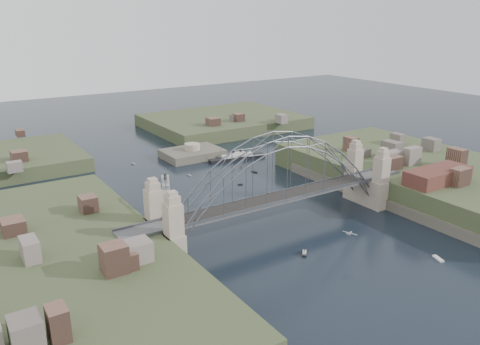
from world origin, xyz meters
name	(u,v)px	position (x,y,z in m)	size (l,w,h in m)	color
ground	(278,228)	(0.00, 0.00, 0.00)	(500.00, 500.00, 0.00)	black
bridge	(279,182)	(0.00, 0.00, 12.32)	(84.00, 13.80, 24.60)	#4F4F51
shore_west	(43,285)	(-57.32, 0.00, 1.97)	(50.50, 90.00, 12.00)	#3B4628
shore_east	(422,181)	(57.32, 0.00, 1.97)	(50.50, 90.00, 12.00)	#3B4628
headland_ne	(223,125)	(50.00, 110.00, 0.75)	(70.00, 55.00, 9.50)	#3B4628
fort_island	(193,158)	(12.00, 70.00, -0.34)	(22.00, 16.00, 9.40)	#514B3F
wharf_shed	(438,176)	(44.00, -14.00, 10.00)	(20.00, 8.00, 4.00)	#592D26
finger_pier	(469,229)	(39.00, -28.00, 0.70)	(4.00, 22.00, 1.40)	#4F4F51
naval_cruiser_near	(166,185)	(-11.35, 43.70, 0.88)	(9.82, 18.29, 5.66)	gray
naval_cruiser_far	(81,159)	(-25.50, 87.79, 0.79)	(5.40, 15.05, 5.05)	gray
ocean_liner	(237,157)	(24.65, 57.86, 0.86)	(22.73, 5.33, 5.53)	black
aeroplane	(350,233)	(3.96, -20.75, 5.51)	(1.91, 3.29, 0.50)	#9FA2A6
small_boat_a	(156,214)	(-22.77, 25.43, 0.15)	(1.71, 2.77, 0.45)	silver
small_boat_b	(240,184)	(9.89, 33.07, 0.15)	(1.64, 1.00, 0.45)	silver
small_boat_c	(304,253)	(-3.92, -14.91, 0.28)	(2.76, 2.85, 1.43)	silver
small_boat_d	(254,172)	(21.24, 41.44, 0.15)	(1.09, 2.27, 0.45)	silver
small_boat_e	(93,189)	(-31.34, 54.25, 0.15)	(1.67, 3.62, 0.45)	silver
small_boat_f	(189,175)	(0.47, 50.39, 0.15)	(0.84, 1.72, 0.45)	silver
small_boat_g	(438,259)	(19.50, -33.06, 0.15)	(1.99, 3.22, 0.45)	silver
small_boat_h	(133,164)	(-10.59, 73.89, 0.15)	(1.16, 1.89, 0.45)	silver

